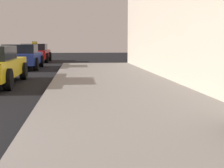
# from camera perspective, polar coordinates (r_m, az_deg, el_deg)

# --- Properties ---
(sidewalk) EXTENTS (4.00, 32.00, 0.15)m
(sidewalk) POSITION_cam_1_polar(r_m,az_deg,el_deg) (4.49, 9.64, -10.05)
(sidewalk) COLOR gray
(sidewalk) RESTS_ON ground_plane
(car_blue) EXTENTS (1.99, 4.01, 1.27)m
(car_blue) POSITION_cam_1_polar(r_m,az_deg,el_deg) (18.20, -15.12, 4.53)
(car_blue) COLOR #233899
(car_blue) RESTS_ON ground_plane
(car_red) EXTENTS (2.04, 4.26, 1.43)m
(car_red) POSITION_cam_1_polar(r_m,az_deg,el_deg) (24.53, -12.89, 5.22)
(car_red) COLOR red
(car_red) RESTS_ON ground_plane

